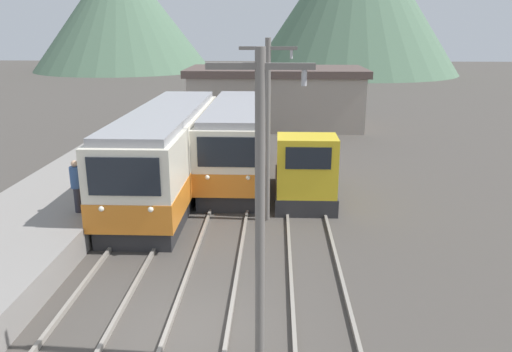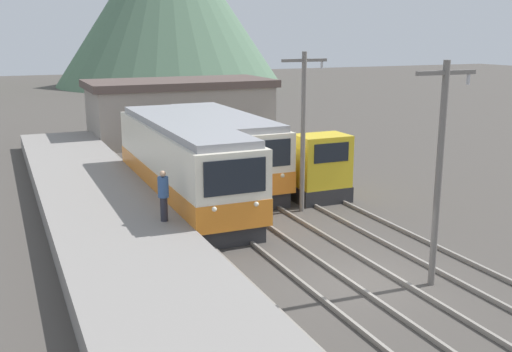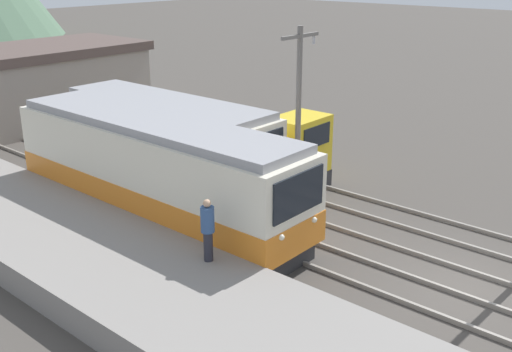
{
  "view_description": "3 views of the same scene",
  "coord_description": "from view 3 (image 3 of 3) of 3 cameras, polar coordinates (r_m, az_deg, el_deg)",
  "views": [
    {
      "loc": [
        1.99,
        -10.29,
        6.95
      ],
      "look_at": [
        1.27,
        7.8,
        1.55
      ],
      "focal_mm": 35.0,
      "sensor_mm": 36.0,
      "label": 1
    },
    {
      "loc": [
        -9.78,
        -14.26,
        7.34
      ],
      "look_at": [
        -0.47,
        7.12,
        1.76
      ],
      "focal_mm": 42.0,
      "sensor_mm": 36.0,
      "label": 2
    },
    {
      "loc": [
        -15.07,
        -5.14,
        8.75
      ],
      "look_at": [
        -0.37,
        7.46,
        1.71
      ],
      "focal_mm": 42.0,
      "sensor_mm": 36.0,
      "label": 3
    }
  ],
  "objects": [
    {
      "name": "track_left",
      "position": [
        16.04,
        15.68,
        -13.63
      ],
      "size": [
        1.54,
        60.0,
        0.14
      ],
      "color": "gray",
      "rests_on": "ground"
    },
    {
      "name": "person_on_platform",
      "position": [
        16.35,
        -4.62,
        -4.92
      ],
      "size": [
        0.38,
        0.38,
        1.82
      ],
      "color": "#282833",
      "rests_on": "platform_left"
    },
    {
      "name": "station_building",
      "position": [
        36.12,
        -20.54,
        8.15
      ],
      "size": [
        12.6,
        6.3,
        4.2
      ],
      "color": "gray",
      "rests_on": "ground"
    },
    {
      "name": "commuter_train_center",
      "position": [
        24.51,
        -8.42,
        2.94
      ],
      "size": [
        2.84,
        10.16,
        3.56
      ],
      "color": "#28282B",
      "rests_on": "ground"
    },
    {
      "name": "catenary_mast_mid",
      "position": [
        21.48,
        4.07,
        6.13
      ],
      "size": [
        2.0,
        0.2,
        6.63
      ],
      "color": "slate",
      "rests_on": "ground"
    },
    {
      "name": "track_center",
      "position": [
        18.3,
        19.54,
        -9.6
      ],
      "size": [
        1.54,
        60.0,
        0.14
      ],
      "color": "gray",
      "rests_on": "ground"
    },
    {
      "name": "ground_plane",
      "position": [
        18.17,
        19.27,
        -10.05
      ],
      "size": [
        200.0,
        200.0,
        0.0
      ],
      "primitive_type": "plane",
      "color": "#47423D"
    },
    {
      "name": "track_right",
      "position": [
        20.87,
        22.64,
        -6.26
      ],
      "size": [
        1.54,
        60.0,
        0.14
      ],
      "color": "gray",
      "rests_on": "ground"
    },
    {
      "name": "shunting_locomotive",
      "position": [
        24.72,
        1.43,
        2.2
      ],
      "size": [
        2.4,
        5.11,
        3.0
      ],
      "color": "#28282B",
      "rests_on": "ground"
    },
    {
      "name": "commuter_train_left",
      "position": [
        20.93,
        -9.56,
        0.08
      ],
      "size": [
        2.84,
        12.39,
        3.72
      ],
      "color": "#28282B",
      "rests_on": "ground"
    }
  ]
}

